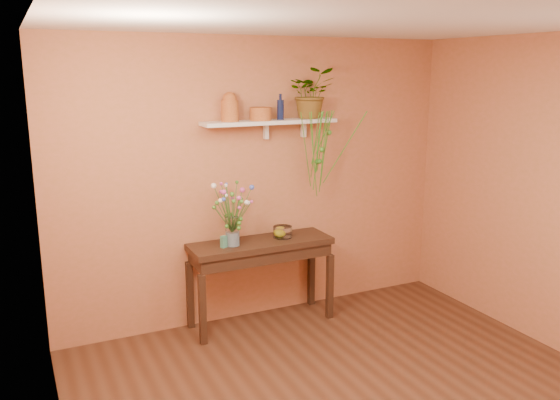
# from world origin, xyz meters

# --- Properties ---
(room) EXTENTS (4.04, 4.04, 2.70)m
(room) POSITION_xyz_m (0.00, 0.00, 1.35)
(room) COLOR #4F2E1C
(room) RESTS_ON ground
(sideboard) EXTENTS (1.35, 0.44, 0.82)m
(sideboard) POSITION_xyz_m (-0.10, 1.76, 0.70)
(sideboard) COLOR #3D2217
(sideboard) RESTS_ON ground
(wall_shelf) EXTENTS (1.30, 0.24, 0.19)m
(wall_shelf) POSITION_xyz_m (0.06, 1.87, 1.92)
(wall_shelf) COLOR white
(wall_shelf) RESTS_ON room
(terracotta_jug) EXTENTS (0.19, 0.19, 0.26)m
(terracotta_jug) POSITION_xyz_m (-0.34, 1.89, 2.06)
(terracotta_jug) COLOR #B86A38
(terracotta_jug) RESTS_ON wall_shelf
(terracotta_pot) EXTENTS (0.22, 0.22, 0.12)m
(terracotta_pot) POSITION_xyz_m (-0.04, 1.87, 2.00)
(terracotta_pot) COLOR #B86A38
(terracotta_pot) RESTS_ON wall_shelf
(blue_bottle) EXTENTS (0.07, 0.07, 0.24)m
(blue_bottle) POSITION_xyz_m (0.15, 1.86, 2.03)
(blue_bottle) COLOR #0F183C
(blue_bottle) RESTS_ON wall_shelf
(spider_plant) EXTENTS (0.53, 0.49, 0.48)m
(spider_plant) POSITION_xyz_m (0.49, 1.88, 2.18)
(spider_plant) COLOR #3A7822
(spider_plant) RESTS_ON wall_shelf
(plant_fronds) EXTENTS (0.60, 0.38, 0.84)m
(plant_fronds) POSITION_xyz_m (0.52, 1.73, 1.66)
(plant_fronds) COLOR #3A7822
(plant_fronds) RESTS_ON wall_shelf
(glass_vase) EXTENTS (0.13, 0.13, 0.27)m
(glass_vase) POSITION_xyz_m (-0.39, 1.74, 0.94)
(glass_vase) COLOR white
(glass_vase) RESTS_ON sideboard
(bouquet) EXTENTS (0.39, 0.44, 0.46)m
(bouquet) POSITION_xyz_m (-0.39, 1.72, 1.23)
(bouquet) COLOR #386B28
(bouquet) RESTS_ON glass_vase
(glass_bowl) EXTENTS (0.18, 0.18, 0.11)m
(glass_bowl) POSITION_xyz_m (0.14, 1.78, 0.87)
(glass_bowl) COLOR white
(glass_bowl) RESTS_ON sideboard
(lemon) EXTENTS (0.08, 0.08, 0.08)m
(lemon) POSITION_xyz_m (0.12, 1.79, 0.87)
(lemon) COLOR yellow
(lemon) RESTS_ON glass_bowl
(carton) EXTENTS (0.07, 0.06, 0.11)m
(carton) POSITION_xyz_m (-0.48, 1.72, 0.88)
(carton) COLOR teal
(carton) RESTS_ON sideboard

